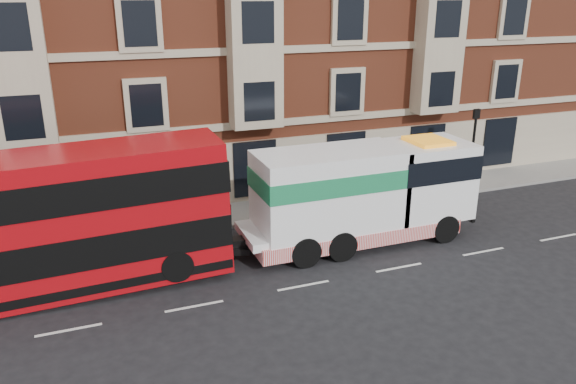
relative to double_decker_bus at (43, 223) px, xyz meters
The scene contains 6 objects.
ground 9.27m from the double_decker_bus, 17.56° to the right, with size 120.00×120.00×0.00m, color black.
sidewalk 10.08m from the double_decker_bus, 29.65° to the left, with size 90.00×3.00×0.15m, color slate.
lamp_post_west 4.30m from the double_decker_bus, 54.96° to the left, with size 0.35×0.15×4.35m.
lamp_post_east 20.77m from the double_decker_bus, ahead, with size 0.35×0.15×4.35m.
double_decker_bus is the anchor object (origin of this frame).
tow_truck 12.07m from the double_decker_bus, ahead, with size 9.95×2.94×4.15m.
Camera 1 is at (-6.94, -16.66, 10.03)m, focal length 35.00 mm.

